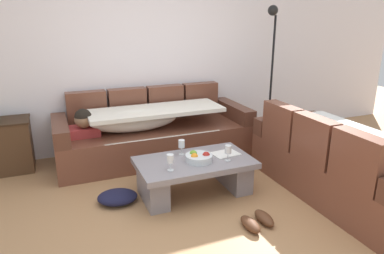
{
  "coord_description": "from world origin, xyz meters",
  "views": [
    {
      "loc": [
        -1.2,
        -2.66,
        1.81
      ],
      "look_at": [
        0.3,
        1.04,
        0.55
      ],
      "focal_mm": 33.01,
      "sensor_mm": 36.0,
      "label": 1
    }
  ],
  "objects_px": {
    "coffee_table": "(195,172)",
    "fruit_bowl": "(199,157)",
    "crumpled_garment": "(117,197)",
    "pair_of_shoes": "(257,221)",
    "wine_glass_far_back": "(182,144)",
    "couch_near_window": "(340,164)",
    "open_magazine": "(225,154)",
    "floor_lamp": "(271,66)",
    "couch_along_wall": "(152,133)",
    "side_cabinet": "(0,147)",
    "wine_glass_near_left": "(170,159)",
    "wine_glass_near_right": "(228,150)"
  },
  "relations": [
    {
      "from": "side_cabinet",
      "to": "pair_of_shoes",
      "type": "relative_size",
      "value": 2.31
    },
    {
      "from": "wine_glass_far_back",
      "to": "floor_lamp",
      "type": "bearing_deg",
      "value": 29.35
    },
    {
      "from": "couch_along_wall",
      "to": "side_cabinet",
      "type": "distance_m",
      "value": 1.82
    },
    {
      "from": "coffee_table",
      "to": "fruit_bowl",
      "type": "height_order",
      "value": "fruit_bowl"
    },
    {
      "from": "floor_lamp",
      "to": "couch_along_wall",
      "type": "bearing_deg",
      "value": -179.29
    },
    {
      "from": "coffee_table",
      "to": "side_cabinet",
      "type": "distance_m",
      "value": 2.38
    },
    {
      "from": "wine_glass_near_left",
      "to": "pair_of_shoes",
      "type": "distance_m",
      "value": 0.98
    },
    {
      "from": "couch_near_window",
      "to": "floor_lamp",
      "type": "distance_m",
      "value": 1.95
    },
    {
      "from": "floor_lamp",
      "to": "pair_of_shoes",
      "type": "xyz_separation_m",
      "value": [
        -1.39,
        -1.96,
        -1.07
      ]
    },
    {
      "from": "couch_near_window",
      "to": "couch_along_wall",
      "type": "bearing_deg",
      "value": 41.43
    },
    {
      "from": "coffee_table",
      "to": "crumpled_garment",
      "type": "height_order",
      "value": "coffee_table"
    },
    {
      "from": "crumpled_garment",
      "to": "pair_of_shoes",
      "type": "bearing_deg",
      "value": -39.14
    },
    {
      "from": "coffee_table",
      "to": "wine_glass_near_left",
      "type": "height_order",
      "value": "wine_glass_near_left"
    },
    {
      "from": "wine_glass_near_left",
      "to": "fruit_bowl",
      "type": "bearing_deg",
      "value": 17.5
    },
    {
      "from": "open_magazine",
      "to": "couch_along_wall",
      "type": "bearing_deg",
      "value": 107.29
    },
    {
      "from": "fruit_bowl",
      "to": "pair_of_shoes",
      "type": "distance_m",
      "value": 0.87
    },
    {
      "from": "fruit_bowl",
      "to": "wine_glass_near_right",
      "type": "bearing_deg",
      "value": -18.94
    },
    {
      "from": "wine_glass_far_back",
      "to": "pair_of_shoes",
      "type": "distance_m",
      "value": 1.13
    },
    {
      "from": "couch_along_wall",
      "to": "pair_of_shoes",
      "type": "xyz_separation_m",
      "value": [
        0.43,
        -1.94,
        -0.28
      ]
    },
    {
      "from": "coffee_table",
      "to": "wine_glass_far_back",
      "type": "xyz_separation_m",
      "value": [
        -0.07,
        0.19,
        0.26
      ]
    },
    {
      "from": "open_magazine",
      "to": "floor_lamp",
      "type": "height_order",
      "value": "floor_lamp"
    },
    {
      "from": "couch_near_window",
      "to": "crumpled_garment",
      "type": "bearing_deg",
      "value": 72.57
    },
    {
      "from": "fruit_bowl",
      "to": "coffee_table",
      "type": "bearing_deg",
      "value": 121.6
    },
    {
      "from": "wine_glass_far_back",
      "to": "fruit_bowl",
      "type": "bearing_deg",
      "value": -67.3
    },
    {
      "from": "couch_near_window",
      "to": "crumpled_garment",
      "type": "height_order",
      "value": "couch_near_window"
    },
    {
      "from": "wine_glass_near_right",
      "to": "open_magazine",
      "type": "height_order",
      "value": "wine_glass_near_right"
    },
    {
      "from": "wine_glass_near_left",
      "to": "open_magazine",
      "type": "distance_m",
      "value": 0.72
    },
    {
      "from": "coffee_table",
      "to": "side_cabinet",
      "type": "relative_size",
      "value": 1.67
    },
    {
      "from": "wine_glass_near_right",
      "to": "wine_glass_far_back",
      "type": "bearing_deg",
      "value": 138.97
    },
    {
      "from": "wine_glass_near_right",
      "to": "crumpled_garment",
      "type": "relative_size",
      "value": 0.42
    },
    {
      "from": "wine_glass_far_back",
      "to": "crumpled_garment",
      "type": "distance_m",
      "value": 0.85
    },
    {
      "from": "coffee_table",
      "to": "fruit_bowl",
      "type": "xyz_separation_m",
      "value": [
        0.03,
        -0.04,
        0.18
      ]
    },
    {
      "from": "wine_glass_far_back",
      "to": "open_magazine",
      "type": "distance_m",
      "value": 0.49
    },
    {
      "from": "coffee_table",
      "to": "fruit_bowl",
      "type": "distance_m",
      "value": 0.19
    },
    {
      "from": "couch_near_window",
      "to": "side_cabinet",
      "type": "bearing_deg",
      "value": 59.55
    },
    {
      "from": "pair_of_shoes",
      "to": "wine_glass_near_right",
      "type": "bearing_deg",
      "value": 87.82
    },
    {
      "from": "coffee_table",
      "to": "pair_of_shoes",
      "type": "distance_m",
      "value": 0.86
    },
    {
      "from": "open_magazine",
      "to": "couch_near_window",
      "type": "bearing_deg",
      "value": -37.59
    },
    {
      "from": "fruit_bowl",
      "to": "floor_lamp",
      "type": "bearing_deg",
      "value": 36.49
    },
    {
      "from": "couch_near_window",
      "to": "wine_glass_near_right",
      "type": "relative_size",
      "value": 12.0
    },
    {
      "from": "fruit_bowl",
      "to": "wine_glass_far_back",
      "type": "height_order",
      "value": "wine_glass_far_back"
    },
    {
      "from": "fruit_bowl",
      "to": "wine_glass_near_left",
      "type": "relative_size",
      "value": 1.69
    },
    {
      "from": "coffee_table",
      "to": "floor_lamp",
      "type": "xyz_separation_m",
      "value": [
        1.68,
        1.18,
        0.88
      ]
    },
    {
      "from": "couch_along_wall",
      "to": "pair_of_shoes",
      "type": "relative_size",
      "value": 8.04
    },
    {
      "from": "couch_along_wall",
      "to": "open_magazine",
      "type": "relative_size",
      "value": 8.95
    },
    {
      "from": "couch_near_window",
      "to": "crumpled_garment",
      "type": "xyz_separation_m",
      "value": [
        -2.2,
        0.69,
        -0.28
      ]
    },
    {
      "from": "floor_lamp",
      "to": "coffee_table",
      "type": "bearing_deg",
      "value": -144.96
    },
    {
      "from": "side_cabinet",
      "to": "pair_of_shoes",
      "type": "distance_m",
      "value": 3.12
    },
    {
      "from": "open_magazine",
      "to": "side_cabinet",
      "type": "relative_size",
      "value": 0.39
    },
    {
      "from": "crumpled_garment",
      "to": "floor_lamp",
      "type": "bearing_deg",
      "value": 23.39
    }
  ]
}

